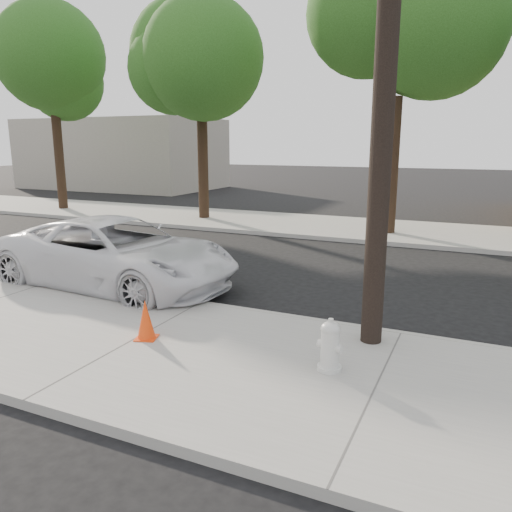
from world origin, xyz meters
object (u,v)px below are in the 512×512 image
object	(u,v)px
police_cruiser	(117,253)
fire_hydrant	(330,347)
utility_pole	(387,47)
traffic_cone	(146,320)

from	to	relation	value
police_cruiser	fire_hydrant	size ratio (longest dim) A/B	8.09
utility_pole	fire_hydrant	world-z (taller)	utility_pole
police_cruiser	fire_hydrant	bearing A→B (deg)	-109.47
traffic_cone	utility_pole	bearing A→B (deg)	23.12
utility_pole	police_cruiser	xyz separation A→B (m)	(-6.20, 1.15, -3.88)
utility_pole	fire_hydrant	size ratio (longest dim) A/B	12.33
utility_pole	traffic_cone	size ratio (longest dim) A/B	13.43
police_cruiser	traffic_cone	world-z (taller)	police_cruiser
police_cruiser	traffic_cone	bearing A→B (deg)	-129.91
utility_pole	police_cruiser	bearing A→B (deg)	169.50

